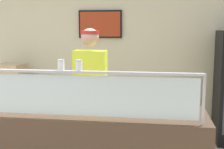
% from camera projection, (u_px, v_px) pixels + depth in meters
% --- Properties ---
extents(shop_rear_unit, '(6.55, 0.13, 2.70)m').
position_uv_depth(shop_rear_unit, '(123.00, 51.00, 5.39)').
color(shop_rear_unit, beige).
rests_on(shop_rear_unit, ground).
extents(sneeze_guard, '(1.98, 0.06, 0.44)m').
position_uv_depth(sneeze_guard, '(89.00, 89.00, 2.75)').
color(sneeze_guard, '#B2B5BC').
rests_on(sneeze_guard, serving_counter).
extents(pizza_tray, '(0.48, 0.48, 0.04)m').
position_uv_depth(pizza_tray, '(80.00, 107.00, 3.20)').
color(pizza_tray, '#9EA0A8').
rests_on(pizza_tray, serving_counter).
extents(pizza_server, '(0.14, 0.29, 0.01)m').
position_uv_depth(pizza_server, '(79.00, 105.00, 3.18)').
color(pizza_server, '#ADAFB7').
rests_on(pizza_server, pizza_tray).
extents(parmesan_shaker, '(0.06, 0.06, 0.10)m').
position_uv_depth(parmesan_shaker, '(61.00, 66.00, 2.75)').
color(parmesan_shaker, white).
rests_on(parmesan_shaker, sneeze_guard).
extents(pepper_flake_shaker, '(0.06, 0.06, 0.10)m').
position_uv_depth(pepper_flake_shaker, '(79.00, 66.00, 2.73)').
color(pepper_flake_shaker, white).
rests_on(pepper_flake_shaker, sneeze_guard).
extents(worker_figure, '(0.41, 0.50, 1.76)m').
position_uv_depth(worker_figure, '(91.00, 92.00, 3.73)').
color(worker_figure, '#23232D').
rests_on(worker_figure, ground).
extents(prep_shelf, '(0.70, 0.55, 0.90)m').
position_uv_depth(prep_shelf, '(13.00, 106.00, 5.32)').
color(prep_shelf, '#B7BABF').
rests_on(prep_shelf, ground).
extents(pizza_box_stack, '(0.48, 0.47, 0.27)m').
position_uv_depth(pizza_box_stack, '(11.00, 72.00, 5.23)').
color(pizza_box_stack, tan).
rests_on(pizza_box_stack, prep_shelf).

